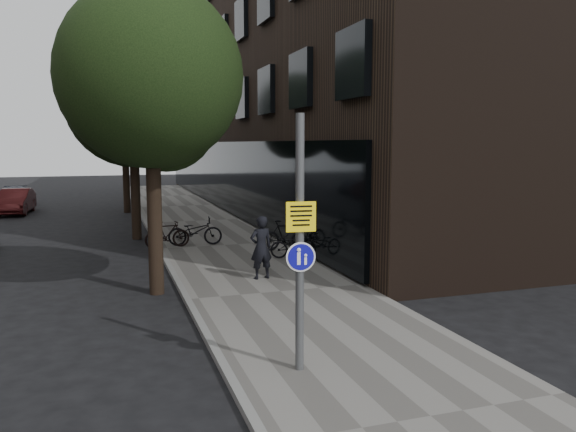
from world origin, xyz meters
name	(u,v)px	position (x,y,z in m)	size (l,w,h in m)	color
ground	(321,343)	(0.00, 0.00, 0.00)	(120.00, 120.00, 0.00)	black
sidewalk	(224,247)	(0.25, 10.00, 0.06)	(4.50, 60.00, 0.12)	slate
curb_edge	(160,250)	(-2.00, 10.00, 0.07)	(0.15, 60.00, 0.13)	slate
building_right_dark_brick	(319,52)	(8.50, 22.00, 9.00)	(12.00, 40.00, 18.00)	black
street_tree_near	(153,85)	(-2.53, 4.64, 5.11)	(4.40, 4.40, 7.50)	black
street_tree_mid	(134,107)	(-2.53, 13.14, 5.11)	(5.00, 5.00, 7.80)	black
street_tree_far	(125,117)	(-2.53, 22.14, 5.11)	(5.00, 5.00, 7.80)	black
signpost	(300,243)	(-0.89, -1.31, 2.16)	(0.47, 0.13, 4.04)	#595B5E
pedestrian	(261,247)	(0.15, 4.74, 0.97)	(0.62, 0.41, 1.70)	black
parked_bike_facade_near	(296,245)	(1.90, 6.97, 0.54)	(0.56, 1.60, 0.84)	black
parked_bike_facade_far	(285,235)	(2.00, 8.34, 0.64)	(0.49, 1.73, 1.04)	black
parked_bike_curb_near	(195,231)	(-0.74, 10.29, 0.62)	(0.66, 1.89, 0.99)	black
parked_bike_curb_far	(167,234)	(-1.73, 10.11, 0.59)	(0.44, 1.56, 0.94)	black
parked_car_mid	(16,201)	(-8.24, 23.24, 0.66)	(1.40, 4.03, 1.33)	#4C1516
parked_car_far	(15,196)	(-8.89, 27.78, 0.55)	(1.55, 3.81, 1.10)	#1A202F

